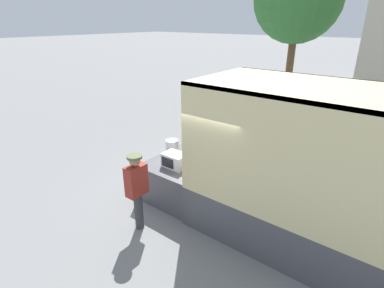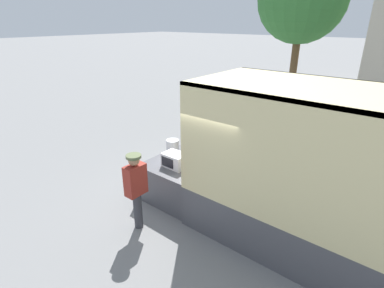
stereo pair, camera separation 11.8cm
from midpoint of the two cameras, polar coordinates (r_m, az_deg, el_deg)
name	(u,v)px [view 1 (the left image)]	position (r m, az deg, el deg)	size (l,w,h in m)	color
ground_plane	(212,201)	(7.46, 3.28, -10.82)	(160.00, 160.00, 0.00)	gray
tailgate_deck	(188,176)	(7.61, -1.31, -6.03)	(1.50, 2.10, 0.92)	#4C4C51
microwave	(175,160)	(6.97, -3.73, -3.12)	(0.55, 0.41, 0.33)	white
portable_generator	(202,145)	(7.67, 1.54, -0.23)	(0.67, 0.42, 0.56)	black
orange_bucket	(172,147)	(7.69, -4.25, -0.49)	(0.32, 0.32, 0.36)	silver
worker_person	(137,185)	(6.18, -11.04, -7.67)	(0.30, 0.44, 1.69)	#38383D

